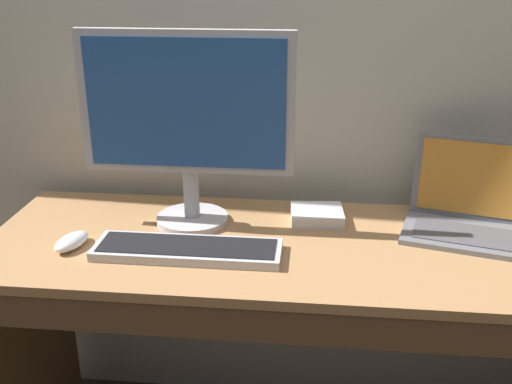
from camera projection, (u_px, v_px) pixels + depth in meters
The scene contains 6 objects.
desk at pixel (302, 327), 1.64m from camera, with size 1.70×0.58×0.77m.
laptop_space_gray at pixel (474, 216), 1.60m from camera, with size 0.41×0.33×0.24m.
external_monitor at pixel (187, 120), 1.57m from camera, with size 0.57×0.20×0.53m.
wired_keyboard at pixel (188, 250), 1.50m from camera, with size 0.47×0.14×0.03m.
computer_mouse at pixel (71, 241), 1.53m from camera, with size 0.06×0.12×0.03m, color white.
external_drive_box at pixel (317, 215), 1.69m from camera, with size 0.15×0.13×0.03m, color silver.
Camera 1 is at (0.02, -1.41, 1.47)m, focal length 41.71 mm.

